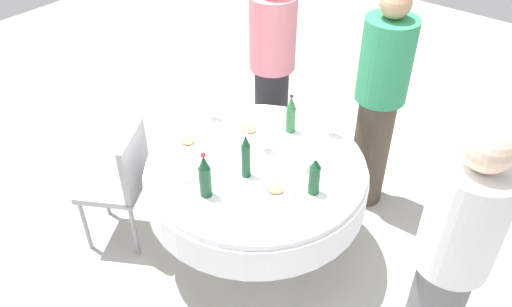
{
  "coord_description": "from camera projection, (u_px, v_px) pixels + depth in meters",
  "views": [
    {
      "loc": [
        -1.52,
        1.9,
        2.69
      ],
      "look_at": [
        0.0,
        0.0,
        0.81
      ],
      "focal_mm": 36.07,
      "sensor_mm": 36.0,
      "label": 1
    }
  ],
  "objects": [
    {
      "name": "chair_inner",
      "position": [
        123.0,
        178.0,
        3.35
      ],
      "size": [
        0.55,
        0.55,
        0.87
      ],
      "rotation": [
        0.0,
        0.0,
        -1.04
      ],
      "color": "#99999E",
      "rests_on": "ground_plane"
    },
    {
      "name": "dining_table",
      "position": [
        256.0,
        182.0,
        3.21
      ],
      "size": [
        1.37,
        1.37,
        0.74
      ],
      "color": "white",
      "rests_on": "ground_plane"
    },
    {
      "name": "plate_right",
      "position": [
        275.0,
        190.0,
        2.91
      ],
      "size": [
        0.24,
        0.24,
        0.04
      ],
      "color": "white",
      "rests_on": "dining_table"
    },
    {
      "name": "ground_plane",
      "position": [
        256.0,
        246.0,
        3.57
      ],
      "size": [
        10.0,
        10.0,
        0.0
      ],
      "primitive_type": "plane",
      "color": "#B7B2A8"
    },
    {
      "name": "bottle_dark_green_left",
      "position": [
        246.0,
        156.0,
        2.94
      ],
      "size": [
        0.06,
        0.06,
        0.3
      ],
      "color": "#194728",
      "rests_on": "dining_table"
    },
    {
      "name": "bottle_green_front",
      "position": [
        291.0,
        115.0,
        3.32
      ],
      "size": [
        0.07,
        0.07,
        0.27
      ],
      "color": "#2D6B38",
      "rests_on": "dining_table"
    },
    {
      "name": "wine_glass_inner",
      "position": [
        308.0,
        156.0,
        3.0
      ],
      "size": [
        0.07,
        0.07,
        0.16
      ],
      "color": "white",
      "rests_on": "dining_table"
    },
    {
      "name": "folded_napkin",
      "position": [
        177.0,
        176.0,
        3.0
      ],
      "size": [
        0.2,
        0.2,
        0.02
      ],
      "primitive_type": "cube",
      "rotation": [
        0.0,
        0.0,
        -0.34
      ],
      "color": "white",
      "rests_on": "dining_table"
    },
    {
      "name": "person_front",
      "position": [
        449.0,
        264.0,
        2.35
      ],
      "size": [
        0.34,
        0.34,
        1.63
      ],
      "rotation": [
        0.0,
        0.0,
        1.46
      ],
      "color": "slate",
      "rests_on": "ground_plane"
    },
    {
      "name": "plate_rear",
      "position": [
        248.0,
        130.0,
        3.37
      ],
      "size": [
        0.26,
        0.26,
        0.04
      ],
      "color": "white",
      "rests_on": "dining_table"
    },
    {
      "name": "fork_mid",
      "position": [
        198.0,
        213.0,
        2.78
      ],
      "size": [
        0.1,
        0.16,
        0.0
      ],
      "primitive_type": "cube",
      "rotation": [
        0.0,
        0.0,
        2.1
      ],
      "color": "silver",
      "rests_on": "dining_table"
    },
    {
      "name": "plate_near",
      "position": [
        188.0,
        143.0,
        3.27
      ],
      "size": [
        0.21,
        0.21,
        0.04
      ],
      "color": "white",
      "rests_on": "dining_table"
    },
    {
      "name": "wine_glass_west",
      "position": [
        212.0,
        106.0,
        3.44
      ],
      "size": [
        0.06,
        0.06,
        0.14
      ],
      "color": "white",
      "rests_on": "dining_table"
    },
    {
      "name": "wine_glass_far",
      "position": [
        332.0,
        121.0,
        3.29
      ],
      "size": [
        0.07,
        0.07,
        0.15
      ],
      "color": "white",
      "rests_on": "dining_table"
    },
    {
      "name": "person_left",
      "position": [
        379.0,
        101.0,
        3.46
      ],
      "size": [
        0.34,
        0.34,
        1.64
      ],
      "rotation": [
        0.0,
        0.0,
        2.81
      ],
      "color": "#4C3F33",
      "rests_on": "ground_plane"
    },
    {
      "name": "bottle_dark_green_far",
      "position": [
        205.0,
        176.0,
        2.81
      ],
      "size": [
        0.07,
        0.07,
        0.29
      ],
      "color": "#194728",
      "rests_on": "dining_table"
    },
    {
      "name": "wine_glass_outer",
      "position": [
        266.0,
        138.0,
        3.16
      ],
      "size": [
        0.07,
        0.07,
        0.14
      ],
      "color": "white",
      "rests_on": "dining_table"
    },
    {
      "name": "bottle_dark_green_mid",
      "position": [
        314.0,
        176.0,
        2.84
      ],
      "size": [
        0.07,
        0.07,
        0.25
      ],
      "color": "#194728",
      "rests_on": "dining_table"
    },
    {
      "name": "person_mid",
      "position": [
        272.0,
        68.0,
        3.82
      ],
      "size": [
        0.34,
        0.34,
        1.64
      ],
      "rotation": [
        0.0,
        0.0,
        3.7
      ],
      "color": "#26262B",
      "rests_on": "ground_plane"
    }
  ]
}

